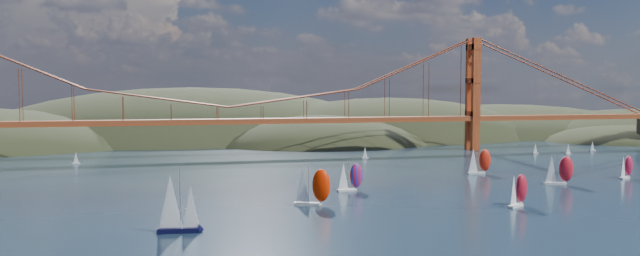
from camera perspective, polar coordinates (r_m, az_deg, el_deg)
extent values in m
ellipsoid|color=black|center=(402.14, -11.56, -3.18)|extent=(300.00, 180.00, 96.00)
ellipsoid|color=black|center=(397.01, 6.26, -2.71)|extent=(220.00, 140.00, 76.00)
ellipsoid|color=black|center=(352.79, 0.38, -2.67)|extent=(140.00, 110.00, 48.00)
ellipsoid|color=black|center=(453.74, 16.04, -1.69)|extent=(260.00, 160.00, 60.00)
ellipsoid|color=black|center=(411.88, 26.56, -1.66)|extent=(120.00, 90.00, 28.00)
cube|color=#9A411E|center=(280.88, -8.33, 0.68)|extent=(440.00, 7.00, 1.60)
cube|color=#992C10|center=(280.94, -8.33, 0.43)|extent=(440.00, 7.00, 0.80)
cube|color=#992C10|center=(316.78, 13.80, 3.02)|extent=(4.00, 8.50, 55.00)
cube|color=black|center=(135.47, -12.81, -9.09)|extent=(8.90, 3.50, 1.04)
cylinder|color=#99999E|center=(134.12, -12.67, -6.26)|extent=(0.13, 0.13, 12.52)
cone|color=white|center=(134.43, -13.51, -6.52)|extent=(5.43, 5.43, 11.02)
cone|color=white|center=(134.26, -11.73, -7.05)|extent=(3.88, 3.88, 8.76)
cube|color=silver|center=(162.06, -1.18, -6.95)|extent=(6.88, 4.39, 0.80)
cylinder|color=#99999E|center=(161.10, -1.06, -5.06)|extent=(0.10, 0.10, 10.04)
cone|color=white|center=(161.45, -1.60, -5.22)|extent=(4.93, 4.93, 8.83)
ellipsoid|color=#F52400|center=(160.64, 0.12, -5.27)|extent=(5.47, 4.57, 8.43)
cube|color=white|center=(167.36, 17.43, -6.80)|extent=(5.72, 4.36, 0.69)
cylinder|color=#99999E|center=(166.85, 17.50, -5.22)|extent=(0.09, 0.09, 8.59)
cone|color=white|center=(165.75, 17.30, -5.42)|extent=(4.41, 4.41, 7.56)
ellipsoid|color=red|center=(169.46, 17.94, -5.24)|extent=(4.74, 4.25, 7.22)
cube|color=silver|center=(209.86, 20.67, -4.77)|extent=(6.57, 3.35, 0.76)
cylinder|color=#99999E|center=(209.30, 20.78, -3.38)|extent=(0.09, 0.09, 9.49)
cone|color=white|center=(208.86, 20.40, -3.52)|extent=(4.34, 4.34, 8.36)
ellipsoid|color=red|center=(210.48, 21.59, -3.49)|extent=(5.00, 3.84, 7.98)
cube|color=white|center=(227.27, 14.07, -4.03)|extent=(6.22, 2.00, 0.74)
cylinder|color=#99999E|center=(226.81, 14.15, -2.78)|extent=(0.09, 0.09, 9.22)
cone|color=white|center=(226.24, 13.83, -2.91)|extent=(3.60, 3.60, 8.11)
ellipsoid|color=red|center=(228.22, 14.85, -2.87)|extent=(4.42, 2.90, 7.74)
cube|color=white|center=(232.88, 26.06, -4.12)|extent=(5.44, 3.60, 0.64)
cylinder|color=#99999E|center=(232.61, 26.12, -3.06)|extent=(0.08, 0.08, 7.96)
cone|color=white|center=(231.55, 25.99, -3.18)|extent=(3.95, 3.95, 7.01)
ellipsoid|color=red|center=(235.06, 26.38, -3.10)|extent=(4.35, 3.69, 6.69)
cube|color=silver|center=(183.93, 2.45, -5.71)|extent=(5.90, 2.40, 0.69)
cylinder|color=#99999E|center=(183.36, 2.53, -4.27)|extent=(0.09, 0.09, 8.60)
cone|color=white|center=(182.87, 2.16, -4.43)|extent=(3.63, 3.63, 7.57)
ellipsoid|color=red|center=(184.65, 3.34, -4.36)|extent=(4.33, 3.06, 7.22)
cube|color=silver|center=(269.19, -21.41, -3.02)|extent=(3.00, 1.00, 0.50)
cone|color=white|center=(268.94, -21.42, -2.52)|extent=(2.00, 2.00, 4.20)
cube|color=silver|center=(307.13, 19.09, -2.18)|extent=(3.00, 1.00, 0.50)
cone|color=white|center=(306.91, 19.09, -1.75)|extent=(2.00, 2.00, 4.20)
cube|color=silver|center=(311.59, 21.74, -2.16)|extent=(3.00, 1.00, 0.50)
cone|color=white|center=(311.37, 21.75, -1.73)|extent=(2.00, 2.00, 4.20)
cube|color=silver|center=(330.28, 23.63, -1.89)|extent=(3.00, 1.00, 0.50)
cone|color=white|center=(330.08, 23.64, -1.49)|extent=(2.00, 2.00, 4.20)
cube|color=silver|center=(271.54, 4.14, -2.73)|extent=(3.00, 1.00, 0.50)
cone|color=white|center=(271.29, 4.14, -2.23)|extent=(2.00, 2.00, 4.20)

